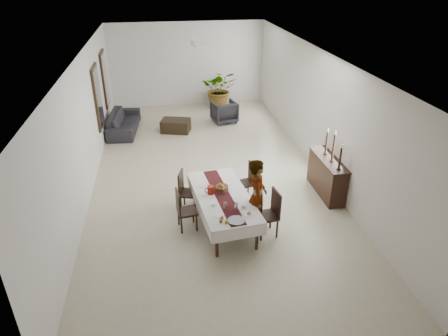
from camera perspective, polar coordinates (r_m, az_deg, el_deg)
floor at (r=11.04m, az=-2.39°, el=-0.55°), size 6.00×12.00×0.00m
ceiling at (r=9.95m, az=-2.76°, el=15.95°), size 6.00×12.00×0.02m
wall_back at (r=16.13m, az=-5.26°, el=14.51°), size 6.00×0.02×3.20m
wall_front at (r=5.26m, az=5.78°, el=-15.59°), size 6.00×0.02×3.20m
wall_left at (r=10.50m, az=-19.13°, el=5.96°), size 0.02×12.00×3.20m
wall_right at (r=11.12m, az=13.12°, el=7.95°), size 0.02×12.00×3.20m
dining_table_top at (r=8.59m, az=-0.17°, el=-4.12°), size 1.17×2.33×0.05m
table_leg_fl at (r=7.86m, az=-1.02°, el=-10.66°), size 0.07×0.07×0.66m
table_leg_fr at (r=8.06m, az=4.74°, el=-9.66°), size 0.07×0.07×0.66m
table_leg_bl at (r=9.59m, az=-4.24°, el=-3.03°), size 0.07×0.07×0.66m
table_leg_br at (r=9.75m, az=0.50°, el=-2.38°), size 0.07×0.07×0.66m
tablecloth_top at (r=8.58m, az=-0.17°, el=-3.96°), size 1.36×2.52×0.01m
tablecloth_drape_left at (r=8.55m, az=-3.73°, el=-5.24°), size 0.27×2.40×0.28m
tablecloth_drape_right at (r=8.79m, az=3.28°, el=-4.21°), size 0.27×2.40×0.28m
tablecloth_drape_near at (r=7.70m, az=2.23°, el=-9.32°), size 1.10×0.13×0.28m
tablecloth_drape_far at (r=9.66m, az=-2.06°, el=-1.06°), size 1.10×0.13×0.28m
table_runner at (r=8.58m, az=-0.17°, el=-3.92°), size 0.58×2.36×0.00m
red_pitcher at (r=8.60m, az=-1.93°, el=-3.14°), size 0.15×0.15×0.19m
pitcher_handle at (r=8.58m, az=-2.45°, el=-3.21°), size 0.11×0.03×0.11m
wine_glass_near at (r=8.07m, az=1.75°, el=-5.50°), size 0.07×0.07×0.16m
wine_glass_mid at (r=8.09m, az=0.15°, el=-5.37°), size 0.07×0.07×0.16m
wine_glass_far at (r=8.58m, az=0.04°, el=-3.28°), size 0.07×0.07×0.16m
teacup_right at (r=8.18m, az=2.78°, el=-5.46°), size 0.08×0.08×0.06m
saucer_right at (r=8.19m, az=2.78°, el=-5.59°), size 0.14×0.14×0.01m
teacup_left at (r=8.23m, az=-1.46°, el=-5.18°), size 0.08×0.08×0.06m
saucer_left at (r=8.24m, az=-1.46°, el=-5.31°), size 0.14×0.14×0.01m
plate_near_right at (r=7.97m, az=3.60°, el=-6.61°), size 0.22×0.22×0.01m
bread_near_right at (r=7.96m, az=3.60°, el=-6.45°), size 0.08×0.08×0.08m
plate_near_left at (r=7.94m, az=-0.79°, el=-6.71°), size 0.22×0.22×0.01m
plate_far_left at (r=8.94m, az=-2.90°, el=-2.50°), size 0.22×0.22×0.01m
serving_tray at (r=7.78m, az=1.76°, el=-7.50°), size 0.34×0.34×0.02m
jam_jar_a at (r=7.70m, az=0.34°, el=-7.70°), size 0.06×0.06×0.07m
jam_jar_b at (r=7.72m, az=-0.45°, el=-7.57°), size 0.06×0.06×0.07m
jam_jar_c at (r=7.80m, az=-0.29°, el=-7.14°), size 0.06×0.06×0.07m
fruit_basket at (r=8.76m, az=-0.29°, el=-2.86°), size 0.28×0.28×0.09m
fruit_red at (r=8.74m, az=-0.14°, el=-2.38°), size 0.08×0.08×0.08m
fruit_green at (r=8.74m, az=-0.57°, el=-2.40°), size 0.07×0.07×0.07m
fruit_yellow at (r=8.68m, az=-0.20°, el=-2.61°), size 0.08×0.08×0.08m
chair_right_near_seat at (r=8.43m, az=6.10°, el=-6.84°), size 0.49×0.49×0.05m
chair_right_near_leg_fl at (r=8.49m, az=7.59°, el=-8.60°), size 0.05×0.05×0.43m
chair_right_near_leg_fr at (r=8.75m, az=6.66°, el=-7.31°), size 0.05×0.05×0.43m
chair_right_near_leg_bl at (r=8.37m, az=5.35°, el=-9.06°), size 0.05×0.05×0.43m
chair_right_near_leg_br at (r=8.64m, az=4.47°, el=-7.73°), size 0.05×0.05×0.43m
chair_right_near_back at (r=8.33m, az=7.45°, el=-4.92°), size 0.10×0.44×0.55m
chair_right_far_seat at (r=9.66m, az=3.12°, el=-2.19°), size 0.48×0.48×0.04m
chair_right_far_leg_fl at (r=9.72m, az=4.35°, el=-3.51°), size 0.05×0.05×0.38m
chair_right_far_leg_fr at (r=9.96m, az=3.48°, el=-2.66°), size 0.05×0.05×0.38m
chair_right_far_leg_bl at (r=9.59m, az=2.68°, el=-3.93°), size 0.05×0.05×0.38m
chair_right_far_leg_br at (r=9.83m, az=1.83°, el=-3.05°), size 0.05×0.05×0.38m
chair_right_far_back at (r=9.61m, az=4.09°, el=-0.59°), size 0.14×0.38×0.50m
chair_left_near_seat at (r=8.62m, az=-5.29°, el=-6.21°), size 0.45×0.45×0.05m
chair_left_near_leg_fl at (r=8.85m, az=-6.50°, el=-6.99°), size 0.04×0.04×0.40m
chair_left_near_leg_fr at (r=8.59m, az=-6.08°, el=-8.18°), size 0.04×0.04×0.40m
chair_left_near_leg_bl at (r=8.90m, az=-4.41°, el=-6.67°), size 0.04×0.04×0.40m
chair_left_near_leg_br at (r=8.64m, az=-3.93°, el=-7.84°), size 0.04×0.04×0.40m
chair_left_near_back at (r=8.45m, az=-6.58°, el=-4.85°), size 0.09×0.40×0.51m
chair_left_far_seat at (r=9.24m, az=-4.98°, el=-3.59°), size 0.51×0.51×0.05m
chair_left_far_leg_fl at (r=9.53m, az=-5.70°, el=-4.17°), size 0.05×0.05×0.41m
chair_left_far_leg_fr at (r=9.26m, az=-6.17°, el=-5.25°), size 0.05×0.05×0.41m
chair_left_far_leg_bl at (r=9.47m, az=-3.72°, el=-4.33°), size 0.05×0.05×0.41m
chair_left_far_leg_br at (r=9.19m, az=-4.13°, el=-5.42°), size 0.05×0.05×0.41m
chair_left_far_back at (r=9.14m, az=-6.20°, el=-2.00°), size 0.16×0.40×0.52m
woman at (r=8.33m, az=4.76°, el=-4.06°), size 0.52×0.68×1.68m
sideboard_body at (r=10.17m, az=14.45°, el=-1.17°), size 0.41×1.52×0.91m
sideboard_top at (r=9.96m, az=14.76°, el=1.22°), size 0.45×1.58×0.03m
candlestick_near_base at (r=9.49m, az=16.07°, el=-0.09°), size 0.10×0.10×0.03m
candlestick_near_shaft at (r=9.38m, az=16.27°, el=1.37°), size 0.05×0.05×0.51m
candlestick_near_candle at (r=9.26m, az=16.51°, el=3.01°), size 0.04×0.04×0.08m
candlestick_mid_base at (r=9.82m, az=15.12°, el=0.99°), size 0.10×0.10×0.03m
candlestick_mid_shaft at (r=9.68m, az=15.37°, el=2.82°), size 0.05×0.05×0.66m
candlestick_mid_candle at (r=9.54m, az=15.64°, el=4.85°), size 0.04×0.04×0.08m
candlestick_far_base at (r=10.15m, az=14.24°, el=2.00°), size 0.10×0.10×0.03m
candlestick_far_shaft at (r=10.03m, az=14.43°, el=3.52°), size 0.05×0.05×0.56m
candlestick_far_candle at (r=9.91m, az=14.64°, el=5.21°), size 0.04×0.04×0.08m
sofa at (r=14.07m, az=-14.12°, el=6.40°), size 1.06×2.28×0.64m
armchair at (r=14.45m, az=0.02°, el=8.04°), size 0.97×0.99×0.76m
coffee_table at (r=13.74m, az=-6.91°, el=6.03°), size 1.08×0.87×0.42m
potted_plant at (r=15.90m, az=-0.58°, el=11.23°), size 1.53×1.39×1.48m
mirror_frame_near at (r=12.55m, az=-17.58°, el=9.60°), size 0.06×1.05×1.85m
mirror_glass_near at (r=12.55m, az=-17.42°, el=9.62°), size 0.01×0.90×1.70m
mirror_frame_far at (r=14.56m, az=-16.65°, el=12.09°), size 0.06×1.05×1.85m
mirror_glass_far at (r=14.55m, az=-16.51°, el=12.10°), size 0.01×0.90×1.70m
fan_rod at (r=12.91m, az=-4.42°, el=18.10°), size 0.04×0.04×0.20m
fan_hub at (r=12.94m, az=-4.39°, el=17.22°), size 0.16×0.16×0.08m
fan_blade_n at (r=13.28m, az=-4.54°, el=17.48°), size 0.10×0.55×0.01m
fan_blade_s at (r=12.60m, az=-4.23°, el=16.95°), size 0.10×0.55×0.01m
fan_blade_e at (r=12.98m, az=-2.78°, el=17.30°), size 0.55×0.10×0.01m
fan_blade_w at (r=12.91m, az=-6.01°, el=17.14°), size 0.55×0.10×0.01m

